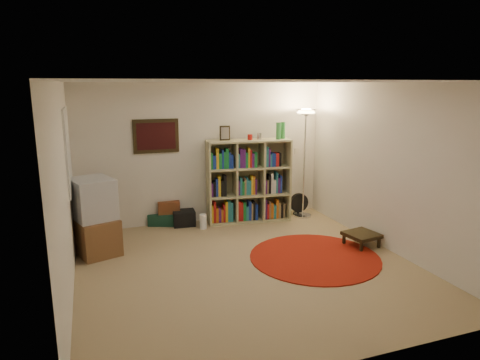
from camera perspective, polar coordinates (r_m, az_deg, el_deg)
The scene contains 11 objects.
room at distance 5.65m, azimuth 0.39°, elevation 0.32°, with size 4.54×4.54×2.54m.
bookshelf at distance 7.77m, azimuth 0.98°, elevation -0.30°, with size 1.54×0.60×1.80m.
floor_lamp at distance 7.95m, azimuth 8.72°, elevation 6.90°, with size 0.48×0.48×2.04m.
floor_fan at distance 8.34m, azimuth 7.84°, elevation -3.18°, with size 0.37×0.20×0.42m.
tv_stand at distance 6.70m, azimuth -18.86°, elevation -4.73°, with size 0.76×0.91×1.13m.
suitcase at distance 7.88m, azimuth -9.64°, elevation -5.00°, with size 0.74×0.61×0.21m.
wicker_basket at distance 7.81m, azimuth -9.49°, elevation -3.53°, with size 0.42×0.33×0.22m.
duffel_bag at distance 7.73m, azimuth -7.49°, elevation -5.04°, with size 0.41×0.35×0.27m.
paper_towel at distance 7.51m, azimuth -4.95°, elevation -5.54°, with size 0.16×0.16×0.26m.
red_rug at distance 6.42m, azimuth 9.91°, elevation -10.09°, with size 1.89×1.89×0.02m.
side_table at distance 6.95m, azimuth 15.91°, elevation -7.09°, with size 0.54×0.54×0.21m.
Camera 1 is at (-1.94, -5.14, 2.46)m, focal length 32.00 mm.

